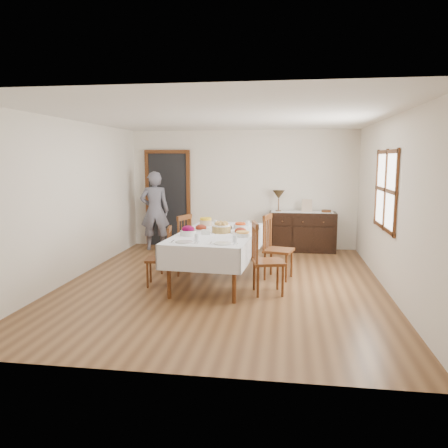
# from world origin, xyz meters

# --- Properties ---
(ground) EXTENTS (6.00, 6.00, 0.00)m
(ground) POSITION_xyz_m (0.00, 0.00, 0.00)
(ground) COLOR brown
(room_shell) EXTENTS (5.02, 6.02, 2.65)m
(room_shell) POSITION_xyz_m (-0.15, 0.42, 1.64)
(room_shell) COLOR white
(room_shell) RESTS_ON ground
(dining_table) EXTENTS (1.37, 2.44, 0.81)m
(dining_table) POSITION_xyz_m (-0.11, 0.12, 0.71)
(dining_table) COLOR white
(dining_table) RESTS_ON ground
(chair_left_near) EXTENTS (0.44, 0.44, 0.93)m
(chair_left_near) POSITION_xyz_m (-0.94, -0.21, 0.47)
(chair_left_near) COLOR #552B12
(chair_left_near) RESTS_ON ground
(chair_left_far) EXTENTS (0.55, 0.55, 1.03)m
(chair_left_far) POSITION_xyz_m (-0.86, 0.52, 0.52)
(chair_left_far) COLOR #552B12
(chair_left_far) RESTS_ON ground
(chair_right_near) EXTENTS (0.53, 0.53, 1.07)m
(chair_right_near) POSITION_xyz_m (0.68, -0.42, 0.54)
(chair_right_near) COLOR #552B12
(chair_right_near) RESTS_ON ground
(chair_right_far) EXTENTS (0.54, 0.54, 1.07)m
(chair_right_far) POSITION_xyz_m (0.81, 0.46, 0.54)
(chair_right_far) COLOR #552B12
(chair_right_far) RESTS_ON ground
(sideboard) EXTENTS (1.41, 0.52, 0.85)m
(sideboard) POSITION_xyz_m (1.32, 2.72, 0.43)
(sideboard) COLOR black
(sideboard) RESTS_ON ground
(person) EXTENTS (0.65, 0.51, 1.83)m
(person) POSITION_xyz_m (-1.87, 2.44, 0.91)
(person) COLOR slate
(person) RESTS_ON ground
(bread_basket) EXTENTS (0.30, 0.30, 0.18)m
(bread_basket) POSITION_xyz_m (-0.04, 0.12, 0.89)
(bread_basket) COLOR olive
(bread_basket) RESTS_ON dining_table
(egg_basket) EXTENTS (0.26, 0.26, 0.10)m
(egg_basket) POSITION_xyz_m (-0.05, 0.48, 0.84)
(egg_basket) COLOR black
(egg_basket) RESTS_ON dining_table
(ham_platter_a) EXTENTS (0.30, 0.30, 0.11)m
(ham_platter_a) POSITION_xyz_m (-0.42, 0.33, 0.84)
(ham_platter_a) COLOR silver
(ham_platter_a) RESTS_ON dining_table
(ham_platter_b) EXTENTS (0.32, 0.32, 0.11)m
(ham_platter_b) POSITION_xyz_m (0.26, 0.10, 0.84)
(ham_platter_b) COLOR silver
(ham_platter_b) RESTS_ON dining_table
(beet_bowl) EXTENTS (0.25, 0.25, 0.15)m
(beet_bowl) POSITION_xyz_m (-0.51, -0.21, 0.87)
(beet_bowl) COLOR silver
(beet_bowl) RESTS_ON dining_table
(carrot_bowl) EXTENTS (0.23, 0.23, 0.09)m
(carrot_bowl) POSITION_xyz_m (0.21, 0.59, 0.85)
(carrot_bowl) COLOR silver
(carrot_bowl) RESTS_ON dining_table
(pineapple_bowl) EXTENTS (0.22, 0.22, 0.14)m
(pineapple_bowl) POSITION_xyz_m (-0.43, 0.83, 0.87)
(pineapple_bowl) COLOR tan
(pineapple_bowl) RESTS_ON dining_table
(casserole_dish) EXTENTS (0.22, 0.22, 0.08)m
(casserole_dish) POSITION_xyz_m (0.33, -0.19, 0.85)
(casserole_dish) COLOR silver
(casserole_dish) RESTS_ON dining_table
(butter_dish) EXTENTS (0.15, 0.10, 0.07)m
(butter_dish) POSITION_xyz_m (-0.26, -0.08, 0.84)
(butter_dish) COLOR silver
(butter_dish) RESTS_ON dining_table
(setting_left) EXTENTS (0.43, 0.31, 0.10)m
(setting_left) POSITION_xyz_m (-0.40, -0.72, 0.83)
(setting_left) COLOR silver
(setting_left) RESTS_ON dining_table
(setting_right) EXTENTS (0.43, 0.31, 0.10)m
(setting_right) POSITION_xyz_m (0.16, -0.75, 0.83)
(setting_right) COLOR silver
(setting_right) RESTS_ON dining_table
(glass_far_a) EXTENTS (0.07, 0.07, 0.09)m
(glass_far_a) POSITION_xyz_m (-0.26, 0.87, 0.85)
(glass_far_a) COLOR white
(glass_far_a) RESTS_ON dining_table
(glass_far_b) EXTENTS (0.07, 0.07, 0.10)m
(glass_far_b) POSITION_xyz_m (0.31, 0.83, 0.86)
(glass_far_b) COLOR white
(glass_far_b) RESTS_ON dining_table
(runner) EXTENTS (1.30, 0.35, 0.01)m
(runner) POSITION_xyz_m (1.31, 2.75, 0.85)
(runner) COLOR white
(runner) RESTS_ON sideboard
(table_lamp) EXTENTS (0.26, 0.26, 0.46)m
(table_lamp) POSITION_xyz_m (0.80, 2.74, 1.20)
(table_lamp) COLOR brown
(table_lamp) RESTS_ON sideboard
(picture_frame) EXTENTS (0.22, 0.08, 0.28)m
(picture_frame) POSITION_xyz_m (1.40, 2.70, 0.99)
(picture_frame) COLOR #C1A68E
(picture_frame) RESTS_ON sideboard
(deco_bowl) EXTENTS (0.20, 0.20, 0.06)m
(deco_bowl) POSITION_xyz_m (1.81, 2.71, 0.88)
(deco_bowl) COLOR #552B12
(deco_bowl) RESTS_ON sideboard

